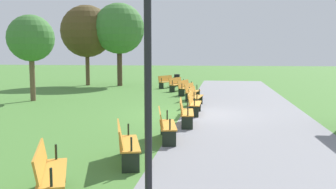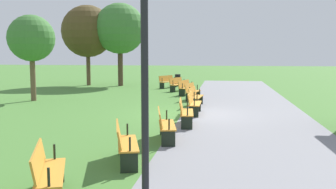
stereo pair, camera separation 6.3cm
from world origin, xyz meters
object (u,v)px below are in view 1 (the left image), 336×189
(bench_4, at_px, (195,96))
(bench_7, at_px, (165,124))
(bench_1, at_px, (177,84))
(bench_8, at_px, (126,143))
(bench_3, at_px, (192,91))
(tree_0, at_px, (31,39))
(bench_5, at_px, (194,103))
(bench_2, at_px, (185,87))
(tree_1, at_px, (87,31))
(bench_9, at_px, (49,172))
(trash_bin, at_px, (177,80))
(lamp_post, at_px, (148,20))
(bench_6, at_px, (185,112))
(tree_2, at_px, (119,29))
(bench_0, at_px, (167,81))

(bench_4, height_order, bench_7, same)
(bench_1, bearing_deg, bench_8, 24.89)
(bench_3, xyz_separation_m, tree_0, (1.55, -8.27, 2.78))
(bench_1, bearing_deg, bench_3, 38.66)
(bench_5, relative_size, bench_8, 0.96)
(bench_2, height_order, tree_1, tree_1)
(bench_3, bearing_deg, bench_2, -155.17)
(bench_8, height_order, bench_9, same)
(bench_4, xyz_separation_m, bench_9, (11.64, -1.69, 0.00))
(trash_bin, bearing_deg, bench_1, 6.78)
(bench_7, relative_size, lamp_post, 0.40)
(tree_1, bearing_deg, bench_3, 47.59)
(tree_0, height_order, trash_bin, tree_0)
(bench_1, bearing_deg, bench_6, 30.40)
(bench_1, distance_m, tree_2, 7.04)
(bench_1, xyz_separation_m, tree_2, (-3.36, -4.83, 3.87))
(lamp_post, bearing_deg, tree_1, -157.83)
(bench_0, bearing_deg, bench_2, 49.70)
(bench_0, bearing_deg, tree_1, -73.97)
(bench_7, bearing_deg, bench_6, 160.67)
(tree_0, distance_m, lamp_post, 16.15)
(bench_6, bearing_deg, bench_2, 179.97)
(bench_6, xyz_separation_m, tree_2, (-15.00, -6.52, 3.87))
(bench_5, xyz_separation_m, bench_6, (2.37, -0.11, 0.00))
(bench_5, distance_m, bench_9, 9.44)
(bench_2, distance_m, tree_0, 9.05)
(bench_0, relative_size, lamp_post, 0.39)
(bench_4, distance_m, tree_0, 9.08)
(bench_3, bearing_deg, bench_0, -149.66)
(tree_0, xyz_separation_m, tree_1, (-9.58, -0.52, 0.92))
(bench_4, relative_size, bench_9, 0.99)
(bench_9, relative_size, tree_0, 0.38)
(tree_0, bearing_deg, bench_8, 37.07)
(tree_0, bearing_deg, bench_5, 70.03)
(bench_6, bearing_deg, bench_4, 174.47)
(bench_1, distance_m, tree_1, 9.01)
(bench_4, xyz_separation_m, tree_0, (-0.80, -8.61, 2.78))
(bench_1, xyz_separation_m, bench_6, (11.64, 1.69, 0.00))
(bench_4, bearing_deg, tree_0, -89.77)
(bench_5, xyz_separation_m, bench_8, (7.03, -1.02, 0.00))
(tree_2, bearing_deg, bench_9, 12.43)
(bench_3, height_order, trash_bin, trash_bin)
(bench_5, bearing_deg, bench_0, -166.24)
(bench_7, distance_m, lamp_post, 6.14)
(bench_1, xyz_separation_m, tree_1, (-3.48, -7.44, 3.70))
(bench_5, height_order, bench_6, same)
(bench_0, bearing_deg, lamp_post, 35.42)
(bench_9, bearing_deg, bench_2, 155.11)
(trash_bin, bearing_deg, bench_5, 9.80)
(bench_1, bearing_deg, trash_bin, -151.08)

